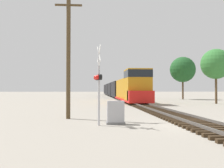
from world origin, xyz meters
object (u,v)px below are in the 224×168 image
at_px(freight_train, 116,89).
at_px(relay_cabinet, 116,113).
at_px(tree_far_right, 216,64).
at_px(crossing_signal_near, 98,79).
at_px(utility_pole, 68,55).
at_px(tree_mid_background, 183,70).

xyz_separation_m(freight_train, relay_cabinet, (-4.48, -50.92, -1.28)).
bearing_deg(tree_far_right, freight_train, 109.37).
distance_m(crossing_signal_near, utility_pole, 4.29).
bearing_deg(relay_cabinet, freight_train, 84.97).
height_order(crossing_signal_near, tree_far_right, tree_far_right).
relative_size(utility_pole, tree_mid_background, 0.99).
bearing_deg(tree_mid_background, relay_cabinet, -114.80).
bearing_deg(crossing_signal_near, utility_pole, -159.69).
distance_m(crossing_signal_near, tree_far_right, 26.24).
xyz_separation_m(crossing_signal_near, utility_pole, (-1.93, 3.41, 1.75)).
relative_size(relay_cabinet, utility_pole, 0.16).
bearing_deg(tree_far_right, tree_mid_background, 87.19).
height_order(relay_cabinet, tree_mid_background, tree_mid_background).
relative_size(freight_train, crossing_signal_near, 16.81).
bearing_deg(tree_mid_background, tree_far_right, -92.81).
bearing_deg(tree_mid_background, utility_pole, -120.72).
xyz_separation_m(utility_pole, tree_mid_background, (19.10, 32.15, 1.56)).
bearing_deg(utility_pole, freight_train, 81.26).
height_order(crossing_signal_near, tree_mid_background, tree_mid_background).
height_order(freight_train, relay_cabinet, freight_train).
bearing_deg(crossing_signal_near, freight_train, 164.80).
xyz_separation_m(relay_cabinet, tree_far_right, (15.44, 19.74, 4.75)).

